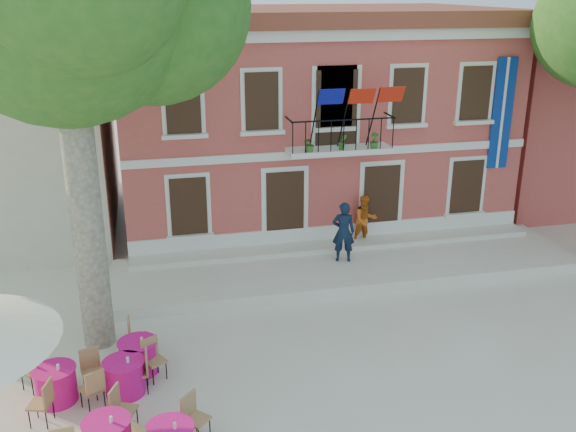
# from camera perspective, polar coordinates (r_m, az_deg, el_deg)

# --- Properties ---
(ground) EXTENTS (90.00, 90.00, 0.00)m
(ground) POSITION_cam_1_polar(r_m,az_deg,el_deg) (15.53, 3.16, -12.14)
(ground) COLOR beige
(ground) RESTS_ON ground
(main_building) EXTENTS (13.50, 9.59, 7.50)m
(main_building) POSITION_cam_1_polar(r_m,az_deg,el_deg) (23.76, 1.42, 9.05)
(main_building) COLOR #CB4949
(main_building) RESTS_ON ground
(neighbor_east) EXTENTS (9.40, 9.40, 6.40)m
(neighbor_east) POSITION_cam_1_polar(r_m,az_deg,el_deg) (29.97, 24.01, 8.52)
(neighbor_east) COLOR #CB4949
(neighbor_east) RESTS_ON ground
(terrace) EXTENTS (14.00, 3.40, 0.30)m
(terrace) POSITION_cam_1_polar(r_m,az_deg,el_deg) (19.71, 5.30, -4.43)
(terrace) COLOR silver
(terrace) RESTS_ON ground
(pedestrian_navy) EXTENTS (0.77, 0.60, 1.87)m
(pedestrian_navy) POSITION_cam_1_polar(r_m,az_deg,el_deg) (19.35, 4.95, -1.41)
(pedestrian_navy) COLOR black
(pedestrian_navy) RESTS_ON terrace
(pedestrian_orange) EXTENTS (0.85, 0.69, 1.64)m
(pedestrian_orange) POSITION_cam_1_polar(r_m,az_deg,el_deg) (20.72, 6.87, -0.36)
(pedestrian_orange) COLOR #D16118
(pedestrian_orange) RESTS_ON terrace
(cafe_table_0) EXTENTS (1.80, 1.82, 0.95)m
(cafe_table_0) POSITION_cam_1_polar(r_m,az_deg,el_deg) (14.59, -19.96, -13.78)
(cafe_table_0) COLOR #E7159E
(cafe_table_0) RESTS_ON ground
(cafe_table_3) EXTENTS (1.86, 1.35, 0.95)m
(cafe_table_3) POSITION_cam_1_polar(r_m,az_deg,el_deg) (14.42, -14.33, -13.60)
(cafe_table_3) COLOR #E7159E
(cafe_table_3) RESTS_ON ground
(cafe_table_4) EXTENTS (0.90, 1.92, 0.95)m
(cafe_table_4) POSITION_cam_1_polar(r_m,az_deg,el_deg) (15.04, -13.15, -11.96)
(cafe_table_4) COLOR #E7159E
(cafe_table_4) RESTS_ON ground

